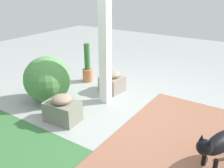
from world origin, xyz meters
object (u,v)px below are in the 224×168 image
object	(u,v)px
stone_planter_mid	(62,109)
terracotta_pot_tall	(87,68)
stone_planter_nearest	(112,82)
round_shrub	(47,80)
dog	(219,143)
porch_pillar	(105,32)

from	to	relation	value
stone_planter_mid	terracotta_pot_tall	xyz separation A→B (m)	(0.67, -1.39, 0.09)
stone_planter_nearest	stone_planter_mid	distance (m)	1.26
round_shrub	dog	size ratio (longest dim) A/B	1.09
stone_planter_nearest	terracotta_pot_tall	distance (m)	0.69
porch_pillar	dog	world-z (taller)	porch_pillar
round_shrub	terracotta_pot_tall	distance (m)	1.06
stone_planter_nearest	round_shrub	bearing A→B (deg)	54.32
porch_pillar	terracotta_pot_tall	xyz separation A→B (m)	(0.82, -0.55, -0.89)
terracotta_pot_tall	dog	size ratio (longest dim) A/B	1.11
stone_planter_nearest	terracotta_pot_tall	bearing A→B (deg)	-11.31
terracotta_pot_tall	dog	world-z (taller)	terracotta_pot_tall
porch_pillar	dog	xyz separation A→B (m)	(-1.87, 0.61, -0.88)
dog	round_shrub	bearing A→B (deg)	-2.22
porch_pillar	stone_planter_nearest	distance (m)	1.07
porch_pillar	terracotta_pot_tall	size ratio (longest dim) A/B	3.02
round_shrub	terracotta_pot_tall	xyz separation A→B (m)	(0.02, -1.05, -0.11)
stone_planter_mid	round_shrub	bearing A→B (deg)	-27.76
porch_pillar	dog	distance (m)	2.16
stone_planter_nearest	round_shrub	distance (m)	1.15
terracotta_pot_tall	dog	distance (m)	2.93
stone_planter_mid	round_shrub	world-z (taller)	round_shrub
porch_pillar	terracotta_pot_tall	world-z (taller)	porch_pillar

